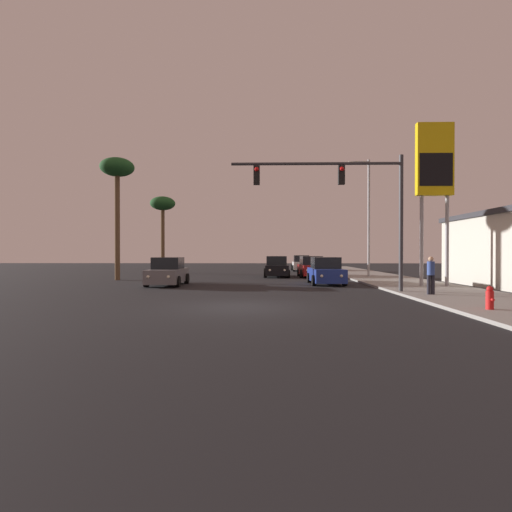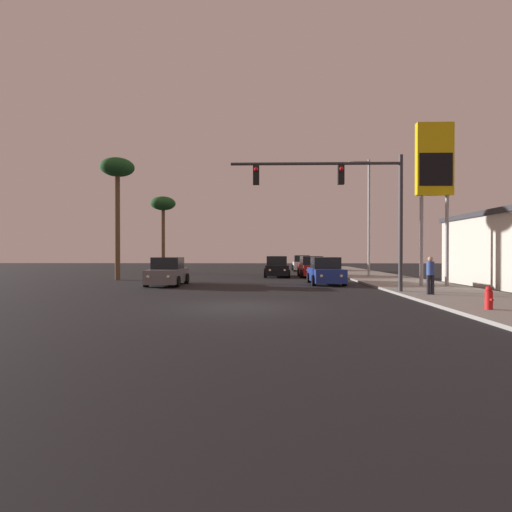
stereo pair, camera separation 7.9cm
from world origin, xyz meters
name	(u,v)px [view 1 (the left image)]	position (x,y,z in m)	size (l,w,h in m)	color
ground_plane	(242,307)	(0.00, 0.00, 0.00)	(120.00, 120.00, 0.00)	black
sidewalk_right	(408,284)	(9.50, 10.00, 0.06)	(5.00, 60.00, 0.12)	gray
car_blue	(326,272)	(4.65, 10.57, 0.76)	(2.04, 4.32, 1.68)	navy
car_grey	(168,273)	(-4.99, 9.54, 0.76)	(2.04, 4.33, 1.68)	slate
car_white	(301,264)	(4.81, 28.79, 0.76)	(2.04, 4.34, 1.68)	silver
car_black	(276,267)	(1.80, 18.16, 0.76)	(2.04, 4.32, 1.68)	black
car_red	(311,267)	(4.61, 18.02, 0.76)	(2.04, 4.34, 1.68)	maroon
traffic_light_mast	(351,194)	(4.95, 4.84, 4.77)	(8.21, 0.36, 6.50)	#38383D
street_lamp	(367,212)	(8.74, 16.61, 5.12)	(1.74, 0.24, 9.00)	#99999E
gas_station_sign	(435,168)	(10.23, 7.95, 6.62)	(2.00, 0.42, 9.00)	#99999E
fire_hydrant	(490,298)	(8.12, -1.26, 0.49)	(0.24, 0.34, 0.76)	red
pedestrian_on_sidewalk	(431,274)	(8.17, 3.41, 1.03)	(0.34, 0.32, 1.67)	#23232D
palm_tree_mid	(163,207)	(-9.00, 24.00, 6.38)	(2.40, 2.40, 7.39)	brown
palm_tree_near	(117,174)	(-9.70, 14.00, 7.59)	(2.40, 2.40, 8.74)	brown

